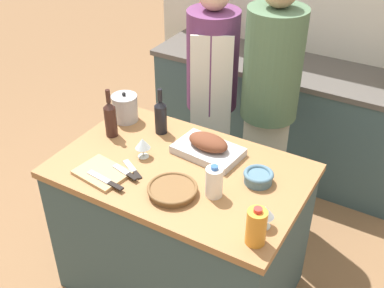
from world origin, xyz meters
TOP-DOWN VIEW (x-y plane):
  - ground_plane at (0.00, 0.00)m, footprint 12.00×12.00m
  - kitchen_island at (0.00, 0.00)m, footprint 1.33×0.85m
  - back_counter at (0.00, 1.52)m, footprint 2.06×0.60m
  - back_wall at (0.00, 1.87)m, footprint 2.56×0.10m
  - roasting_pan at (0.07, 0.19)m, footprint 0.39×0.27m
  - wicker_basket at (0.08, -0.20)m, footprint 0.25×0.25m
  - cutting_board at (-0.32, -0.25)m, footprint 0.29×0.24m
  - stock_pot at (-0.55, 0.26)m, footprint 0.16×0.16m
  - mixing_bowl at (0.41, 0.10)m, footprint 0.16×0.16m
  - juice_jug at (0.57, -0.30)m, footprint 0.09×0.09m
  - milk_jug at (0.26, -0.11)m, footprint 0.09×0.09m
  - wine_bottle_green at (-0.51, 0.08)m, footprint 0.07×0.07m
  - wine_bottle_dark at (-0.28, 0.25)m, footprint 0.07×0.07m
  - wine_glass_left at (-0.23, -0.01)m, footprint 0.08×0.08m
  - wine_glass_right at (0.56, -0.19)m, footprint 0.08×0.08m
  - knife_chef at (-0.25, -0.31)m, footprint 0.24×0.06m
  - knife_paring at (-0.20, -0.14)m, footprint 0.18×0.12m
  - knife_bread at (-0.21, -0.20)m, footprint 0.18×0.07m
  - stand_mixer at (-0.68, 1.56)m, footprint 0.18×0.14m
  - condiment_bottle_short at (-0.08, 1.49)m, footprint 0.05×0.05m
  - person_cook_aproned at (-0.26, 0.85)m, footprint 0.37×0.38m
  - person_cook_guest at (0.15, 0.85)m, footprint 0.36×0.36m

SIDE VIEW (x-z plane):
  - ground_plane at x=0.00m, z-range 0.00..0.00m
  - kitchen_island at x=0.00m, z-range 0.00..0.90m
  - back_counter at x=0.00m, z-range 0.00..0.90m
  - knife_paring at x=-0.20m, z-range 0.90..0.91m
  - cutting_board at x=-0.32m, z-range 0.90..0.92m
  - person_cook_aproned at x=-0.26m, z-range 0.09..1.74m
  - knife_chef at x=-0.25m, z-range 0.92..0.93m
  - knife_bread at x=-0.21m, z-range 0.92..0.93m
  - wicker_basket at x=0.08m, z-range 0.90..0.94m
  - mixing_bowl at x=0.41m, z-range 0.90..0.97m
  - roasting_pan at x=0.07m, z-range 0.89..1.01m
  - person_cook_guest at x=0.15m, z-range 0.09..1.85m
  - milk_jug at x=0.26m, z-range 0.89..1.07m
  - stock_pot at x=-0.55m, z-range 0.89..1.08m
  - wine_glass_left at x=-0.23m, z-range 0.93..1.04m
  - wine_glass_right at x=0.56m, z-range 0.93..1.05m
  - juice_jug at x=0.57m, z-range 0.89..1.09m
  - condiment_bottle_short at x=-0.08m, z-range 0.90..1.09m
  - wine_bottle_dark at x=-0.28m, z-range 0.87..1.15m
  - wine_bottle_green at x=-0.51m, z-range 0.87..1.17m
  - stand_mixer at x=-0.68m, z-range 0.87..1.21m
  - back_wall at x=0.00m, z-range 0.00..2.55m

